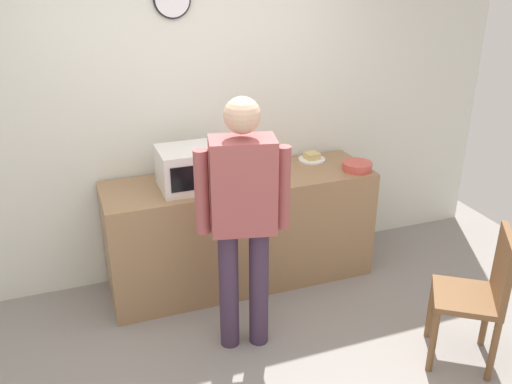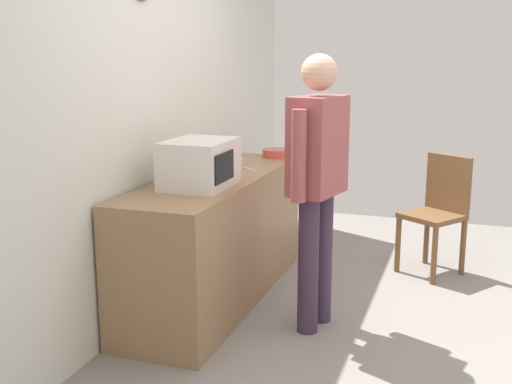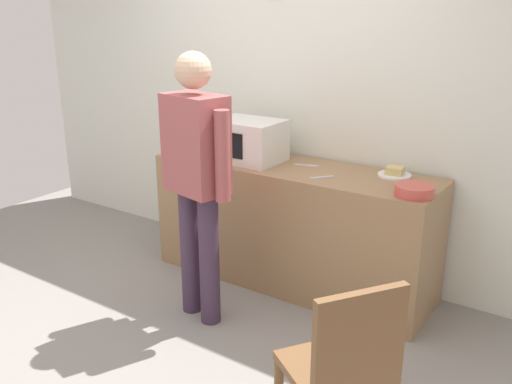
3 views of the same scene
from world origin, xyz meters
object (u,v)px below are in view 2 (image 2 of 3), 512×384
object	(u,v)px
fork_utensil	(249,169)
wooden_chair	(438,208)
spoon_utensil	(211,173)
person_standing	(317,172)
sandwich_plate	(229,157)
salad_bowl	(277,153)
microwave	(200,164)

from	to	relation	value
fork_utensil	wooden_chair	size ratio (longest dim) A/B	0.18
fork_utensil	spoon_utensil	bearing A→B (deg)	138.94
person_standing	sandwich_plate	bearing A→B (deg)	45.51
salad_bowl	fork_utensil	world-z (taller)	salad_bowl
person_standing	wooden_chair	size ratio (longest dim) A/B	1.84
microwave	sandwich_plate	bearing A→B (deg)	11.21
person_standing	spoon_utensil	bearing A→B (deg)	69.80
sandwich_plate	spoon_utensil	world-z (taller)	sandwich_plate
fork_utensil	wooden_chair	xyz separation A→B (m)	(0.79, -1.31, -0.37)
salad_bowl	wooden_chair	world-z (taller)	salad_bowl
fork_utensil	spoon_utensil	xyz separation A→B (m)	(-0.23, 0.20, 0.00)
person_standing	fork_utensil	bearing A→B (deg)	49.61
spoon_utensil	fork_utensil	bearing A→B (deg)	-41.06
fork_utensil	microwave	bearing A→B (deg)	171.77
microwave	spoon_utensil	distance (m)	0.47
spoon_utensil	person_standing	distance (m)	0.90
sandwich_plate	fork_utensil	distance (m)	0.49
spoon_utensil	wooden_chair	bearing A→B (deg)	-55.83
fork_utensil	wooden_chair	bearing A→B (deg)	-58.77
microwave	salad_bowl	size ratio (longest dim) A/B	2.13
salad_bowl	fork_utensil	distance (m)	0.62
sandwich_plate	fork_utensil	world-z (taller)	sandwich_plate
spoon_utensil	person_standing	world-z (taller)	person_standing
microwave	spoon_utensil	bearing A→B (deg)	13.62
fork_utensil	sandwich_plate	bearing A→B (deg)	38.52
person_standing	salad_bowl	bearing A→B (deg)	27.93
salad_bowl	person_standing	bearing A→B (deg)	-152.07
person_standing	wooden_chair	distance (m)	1.57
sandwich_plate	salad_bowl	xyz separation A→B (m)	(0.24, -0.32, 0.01)
fork_utensil	person_standing	distance (m)	0.84
fork_utensil	spoon_utensil	distance (m)	0.31
salad_bowl	wooden_chair	xyz separation A→B (m)	(0.17, -1.29, -0.40)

